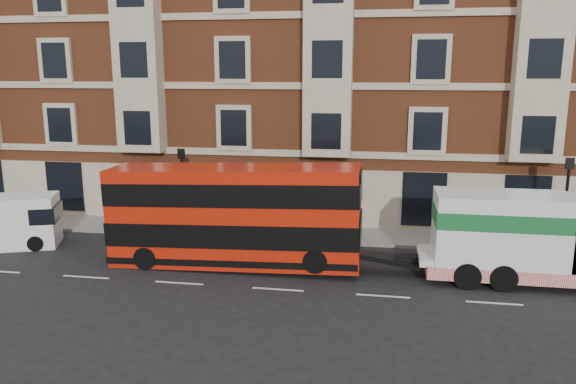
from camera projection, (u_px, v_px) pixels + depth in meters
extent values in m
plane|color=black|center=(278.00, 289.00, 21.65)|extent=(120.00, 120.00, 0.00)
cube|color=slate|center=(304.00, 233.00, 28.86)|extent=(90.00, 3.00, 0.15)
cube|color=brown|center=(330.00, 58.00, 34.12)|extent=(45.00, 12.00, 18.00)
cylinder|color=black|center=(183.00, 195.00, 28.14)|extent=(0.14, 0.14, 4.00)
cube|color=black|center=(181.00, 154.00, 27.69)|extent=(0.35, 0.15, 0.50)
cylinder|color=black|center=(565.00, 209.00, 25.24)|extent=(0.14, 0.14, 4.00)
cube|color=black|center=(570.00, 163.00, 24.79)|extent=(0.35, 0.15, 0.50)
cube|color=red|center=(234.00, 216.00, 23.85)|extent=(10.66, 2.38, 4.19)
cube|color=black|center=(234.00, 230.00, 23.98)|extent=(10.70, 2.44, 1.00)
cube|color=black|center=(233.00, 190.00, 23.61)|extent=(10.70, 2.44, 0.95)
cylinder|color=black|center=(146.00, 258.00, 23.76)|extent=(0.99, 0.30, 0.99)
cylinder|color=black|center=(165.00, 243.00, 25.84)|extent=(0.99, 0.30, 0.99)
cylinder|color=black|center=(315.00, 261.00, 22.54)|extent=(0.99, 0.30, 0.99)
cylinder|color=black|center=(321.00, 245.00, 24.61)|extent=(0.99, 0.30, 0.99)
cube|color=white|center=(529.00, 261.00, 22.19)|extent=(8.56, 2.19, 0.29)
cube|color=white|center=(501.00, 228.00, 22.11)|extent=(5.14, 2.38, 2.76)
cube|color=#15622B|center=(502.00, 217.00, 22.00)|extent=(5.19, 2.42, 0.67)
cube|color=red|center=(523.00, 268.00, 22.30)|extent=(7.61, 2.44, 0.52)
cylinder|color=black|center=(503.00, 278.00, 21.42)|extent=(1.05, 0.38, 1.05)
cylinder|color=black|center=(493.00, 259.00, 23.50)|extent=(1.05, 0.38, 1.05)
cylinder|color=black|center=(467.00, 276.00, 21.64)|extent=(1.05, 0.38, 1.05)
cylinder|color=black|center=(460.00, 258.00, 23.71)|extent=(1.05, 0.38, 1.05)
cube|color=white|center=(5.00, 222.00, 26.62)|extent=(5.12, 3.41, 2.47)
cylinder|color=black|center=(36.00, 243.00, 26.21)|extent=(0.76, 0.47, 0.72)
cylinder|color=black|center=(45.00, 233.00, 27.95)|extent=(0.76, 0.47, 0.72)
imported|color=black|center=(162.00, 210.00, 29.76)|extent=(0.77, 0.73, 1.77)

